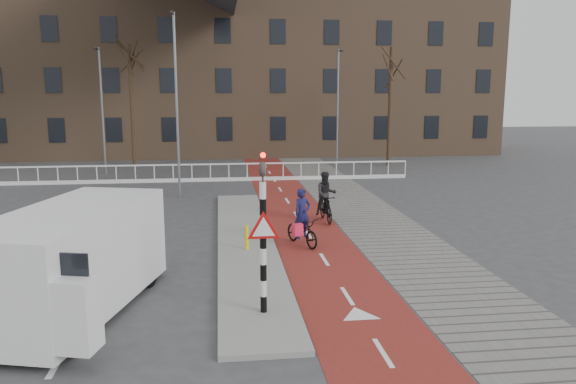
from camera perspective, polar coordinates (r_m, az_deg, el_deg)
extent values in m
plane|color=#38383A|center=(14.51, -0.72, -9.42)|extent=(120.00, 120.00, 0.00)
cube|color=maroon|center=(24.27, 0.21, -1.36)|extent=(2.50, 60.00, 0.01)
cube|color=slate|center=(24.77, 6.65, -1.19)|extent=(3.00, 60.00, 0.01)
cube|color=gray|center=(18.25, -4.30, -5.11)|extent=(1.80, 16.00, 0.12)
cylinder|color=black|center=(12.09, -2.54, -5.72)|extent=(0.14, 0.14, 2.88)
imported|color=black|center=(11.71, -2.61, 2.96)|extent=(0.13, 0.16, 0.80)
cylinder|color=#FF0C05|center=(11.55, -2.56, 3.76)|extent=(0.11, 0.02, 0.11)
cylinder|color=yellow|center=(17.17, -4.20, -4.60)|extent=(0.12, 0.12, 0.74)
imported|color=black|center=(17.96, 1.46, -3.99)|extent=(1.26, 1.84, 0.92)
imported|color=#171848|center=(17.83, 1.46, -2.19)|extent=(0.69, 0.58, 1.59)
cube|color=#F22249|center=(17.40, 0.98, -3.85)|extent=(0.36, 0.30, 0.37)
imported|color=black|center=(21.19, 3.86, -1.62)|extent=(0.59, 1.78, 1.06)
imported|color=black|center=(21.08, 3.88, -0.18)|extent=(0.84, 0.67, 1.66)
cube|color=white|center=(13.26, -21.07, -6.30)|extent=(3.54, 5.87, 2.20)
cube|color=#1E8D24|center=(13.61, -25.60, -6.66)|extent=(0.93, 3.40, 0.55)
cube|color=#1E8D24|center=(13.07, -16.29, -6.72)|extent=(0.93, 3.40, 0.55)
cube|color=black|center=(10.95, -24.20, -7.79)|extent=(1.92, 0.56, 0.90)
cylinder|color=black|center=(11.59, -21.18, -13.33)|extent=(0.46, 0.81, 0.77)
cylinder|color=black|center=(15.51, -20.57, -7.29)|extent=(0.46, 0.81, 0.77)
cylinder|color=black|center=(14.73, -14.11, -7.86)|extent=(0.46, 0.81, 0.77)
cube|color=silver|center=(31.04, -13.46, 2.68)|extent=(28.00, 0.08, 0.08)
cube|color=silver|center=(31.16, -13.40, 1.13)|extent=(28.00, 0.10, 0.20)
cube|color=#7F6047|center=(45.62, -9.09, 11.51)|extent=(46.00, 10.00, 12.00)
cylinder|color=black|center=(38.37, -15.60, 8.42)|extent=(0.23, 0.23, 7.83)
cylinder|color=black|center=(37.59, 10.31, 8.47)|extent=(0.25, 0.25, 7.66)
cylinder|color=slate|center=(26.22, -11.23, 8.45)|extent=(0.12, 0.12, 8.30)
cylinder|color=slate|center=(34.82, -18.33, 7.72)|extent=(0.12, 0.12, 7.33)
cylinder|color=slate|center=(37.09, 5.06, 8.45)|extent=(0.12, 0.12, 7.50)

